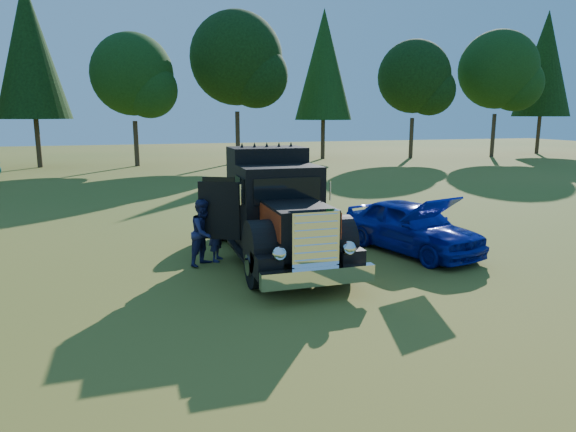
# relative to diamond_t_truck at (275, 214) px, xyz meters

# --- Properties ---
(ground) EXTENTS (120.00, 120.00, 0.00)m
(ground) POSITION_rel_diamond_t_truck_xyz_m (0.80, -1.26, -1.28)
(ground) COLOR #3B5619
(ground) RESTS_ON ground
(treeline) EXTENTS (72.10, 24.04, 13.84)m
(treeline) POSITION_rel_diamond_t_truck_xyz_m (-1.77, 26.14, 6.42)
(treeline) COLOR #2D2116
(treeline) RESTS_ON ground
(diamond_t_truck) EXTENTS (3.27, 7.16, 3.00)m
(diamond_t_truck) POSITION_rel_diamond_t_truck_xyz_m (0.00, 0.00, 0.00)
(diamond_t_truck) COLOR black
(diamond_t_truck) RESTS_ON ground
(hotrod_coupe) EXTENTS (2.88, 4.71, 1.89)m
(hotrod_coupe) POSITION_rel_diamond_t_truck_xyz_m (3.94, -0.32, -0.53)
(hotrod_coupe) COLOR #072AA5
(hotrod_coupe) RESTS_ON ground
(spectator_near) EXTENTS (0.60, 0.72, 1.67)m
(spectator_near) POSITION_rel_diamond_t_truck_xyz_m (-1.52, 0.39, -0.44)
(spectator_near) COLOR #21324D
(spectator_near) RESTS_ON ground
(spectator_far) EXTENTS (1.07, 1.06, 1.75)m
(spectator_far) POSITION_rel_diamond_t_truck_xyz_m (-1.90, 0.10, -0.41)
(spectator_far) COLOR #1F2C48
(spectator_far) RESTS_ON ground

